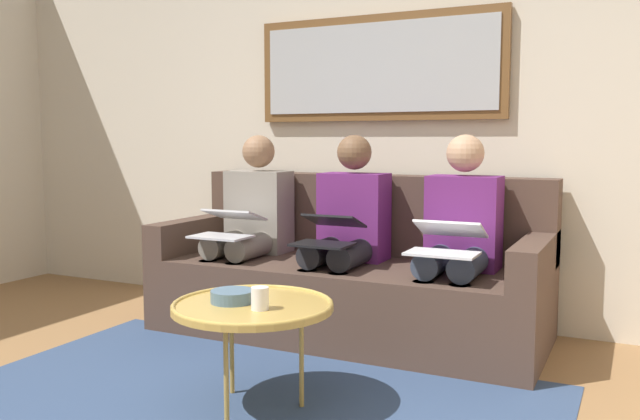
% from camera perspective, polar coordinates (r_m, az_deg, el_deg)
% --- Properties ---
extents(wall_rear, '(6.00, 0.12, 2.60)m').
position_cam_1_polar(wall_rear, '(4.24, 5.39, 8.58)').
color(wall_rear, beige).
rests_on(wall_rear, ground_plane).
extents(area_rug, '(2.60, 1.80, 0.01)m').
position_cam_1_polar(area_rug, '(2.89, -7.72, -16.53)').
color(area_rug, '#33476B').
rests_on(area_rug, ground_plane).
extents(couch, '(2.20, 0.90, 0.90)m').
position_cam_1_polar(couch, '(3.87, 2.72, -5.88)').
color(couch, '#4C382D').
rests_on(couch, ground_plane).
extents(framed_mirror, '(1.59, 0.05, 0.64)m').
position_cam_1_polar(framed_mirror, '(4.17, 4.96, 12.07)').
color(framed_mirror, brown).
extents(coffee_table, '(0.66, 0.66, 0.45)m').
position_cam_1_polar(coffee_table, '(2.75, -5.79, -8.27)').
color(coffee_table, tan).
rests_on(coffee_table, ground_plane).
extents(cup, '(0.07, 0.07, 0.09)m').
position_cam_1_polar(cup, '(2.65, -5.18, -7.56)').
color(cup, silver).
rests_on(cup, coffee_table).
extents(bowl, '(0.18, 0.18, 0.05)m').
position_cam_1_polar(bowl, '(2.78, -7.53, -7.35)').
color(bowl, slate).
rests_on(bowl, coffee_table).
extents(person_left, '(0.38, 0.58, 1.14)m').
position_cam_1_polar(person_left, '(3.55, 11.83, -2.21)').
color(person_left, '#66236B').
rests_on(person_left, couch).
extents(laptop_white, '(0.34, 0.35, 0.16)m').
position_cam_1_polar(laptop_white, '(3.33, 10.84, -2.49)').
color(laptop_white, white).
extents(person_middle, '(0.38, 0.58, 1.14)m').
position_cam_1_polar(person_middle, '(3.76, 2.33, -1.64)').
color(person_middle, '#66236B').
rests_on(person_middle, couch).
extents(laptop_black, '(0.30, 0.36, 0.16)m').
position_cam_1_polar(laptop_black, '(3.54, 0.79, -1.81)').
color(laptop_black, black).
extents(person_right, '(0.38, 0.58, 1.14)m').
position_cam_1_polar(person_right, '(4.06, -5.98, -1.10)').
color(person_right, gray).
rests_on(person_right, couch).
extents(laptop_silver, '(0.33, 0.36, 0.15)m').
position_cam_1_polar(laptop_silver, '(3.85, -7.88, -1.21)').
color(laptop_silver, silver).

